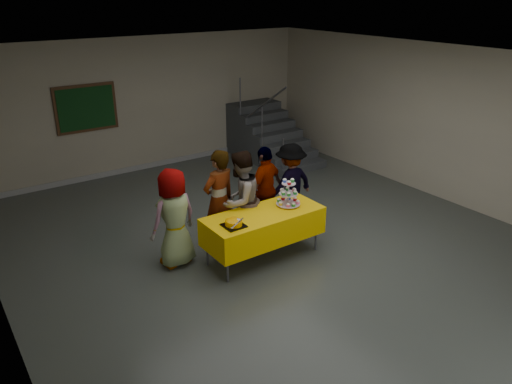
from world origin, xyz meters
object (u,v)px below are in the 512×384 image
Objects in this scene: bake_table at (263,226)px; schoolchild_b at (219,200)px; schoolchild_e at (290,184)px; staircase at (267,137)px; schoolchild_a at (174,218)px; bear_cake at (234,222)px; schoolchild_d at (265,189)px; cupcake_stand at (288,196)px; schoolchild_c at (240,201)px; noticeboard at (86,108)px.

schoolchild_b reaches higher than bake_table.
schoolchild_e is at bearing 34.42° from bake_table.
bake_table is at bearing -126.56° from staircase.
bake_table is 1.22× the size of schoolchild_a.
schoolchild_d reaches higher than bear_cake.
cupcake_stand is at bearing 45.94° from schoolchild_e.
noticeboard is (-0.97, 4.44, 0.78)m from schoolchild_c.
schoolchild_a is at bearing -140.55° from staircase.
staircase reaches higher than bear_cake.
schoolchild_c is 1.07× the size of schoolchild_d.
schoolchild_a is 0.94× the size of schoolchild_c.
schoolchild_a reaches higher than schoolchild_d.
bake_table is 1.28× the size of schoolchild_e.
schoolchild_d is at bearing 175.61° from schoolchild_b.
schoolchild_b reaches higher than schoolchild_a.
noticeboard is at bearing -65.61° from schoolchild_e.
bake_table is at bearing 77.25° from schoolchild_c.
noticeboard is at bearing -90.20° from schoolchild_d.
bear_cake is at bearing 14.65° from schoolchild_d.
schoolchild_e is at bearing -62.04° from noticeboard.
schoolchild_b is at bearing 142.69° from cupcake_stand.
cupcake_stand is 0.30× the size of schoolchild_e.
schoolchild_a reaches higher than cupcake_stand.
schoolchild_d is at bearing 36.58° from bear_cake.
schoolchild_a is at bearing 160.38° from cupcake_stand.
schoolchild_b is (0.24, 0.80, 0.01)m from bear_cake.
schoolchild_d is at bearing -3.03° from schoolchild_e.
staircase is (3.14, 3.61, -0.33)m from schoolchild_c.
schoolchild_b is (0.82, 0.06, 0.07)m from schoolchild_a.
schoolchild_d is 4.15m from staircase.
bake_table is 1.23× the size of schoolchild_d.
schoolchild_d reaches higher than bake_table.
schoolchild_d is at bearing 81.52° from cupcake_stand.
noticeboard reaches higher than schoolchild_c.
schoolchild_a is 0.64× the size of staircase.
schoolchild_d is (1.81, 0.17, -0.01)m from schoolchild_a.
bake_table is 1.15× the size of schoolchild_c.
bear_cake is 1.52m from schoolchild_d.
cupcake_stand is (0.49, 0.01, 0.38)m from bake_table.
staircase is (2.45, 3.33, -0.27)m from schoolchild_d.
schoolchild_c reaches higher than schoolchild_d.
cupcake_stand is 1.80m from schoolchild_a.
staircase is at bearing -148.24° from schoolchild_d.
staircase is at bearing -150.09° from schoolchild_a.
schoolchild_b is (-0.87, 0.66, -0.10)m from cupcake_stand.
cupcake_stand is 1.04m from schoolchild_e.
noticeboard is (0.14, 4.34, 0.83)m from schoolchild_a.
bake_table is 5.25× the size of bear_cake.
staircase reaches higher than schoolchild_b.
schoolchild_b is 1.10× the size of schoolchild_d.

